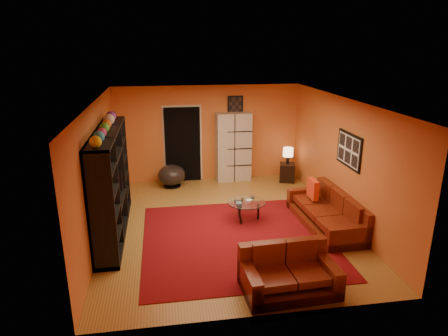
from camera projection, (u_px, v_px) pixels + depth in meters
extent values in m
plane|color=olive|center=(226.00, 224.00, 8.45)|extent=(6.00, 6.00, 0.00)
plane|color=white|center=(226.00, 101.00, 7.66)|extent=(6.00, 6.00, 0.00)
plane|color=#CD672D|center=(208.00, 133.00, 10.88)|extent=(6.00, 0.00, 6.00)
plane|color=#CD672D|center=(263.00, 232.00, 5.23)|extent=(6.00, 0.00, 6.00)
plane|color=#CD672D|center=(98.00, 172.00, 7.68)|extent=(0.00, 6.00, 6.00)
plane|color=#CD672D|center=(342.00, 160.00, 8.43)|extent=(0.00, 6.00, 6.00)
cube|color=#5B0A10|center=(236.00, 239.00, 7.80)|extent=(3.60, 3.60, 0.01)
cube|color=black|center=(183.00, 145.00, 10.82)|extent=(0.95, 0.10, 2.04)
cube|color=black|center=(349.00, 150.00, 8.05)|extent=(0.03, 1.00, 0.70)
cube|color=black|center=(235.00, 105.00, 10.74)|extent=(0.42, 0.03, 0.52)
cube|color=black|center=(111.00, 183.00, 7.79)|extent=(0.45, 3.00, 2.10)
imported|color=black|center=(114.00, 186.00, 7.86)|extent=(0.88, 0.12, 0.51)
cube|color=#55160B|center=(325.00, 219.00, 8.33)|extent=(1.00, 2.25, 0.32)
cube|color=#55160B|center=(343.00, 206.00, 8.32)|extent=(0.27, 2.22, 0.85)
cube|color=#55160B|center=(350.00, 234.00, 7.33)|extent=(0.91, 0.22, 0.62)
cube|color=#55160B|center=(307.00, 194.00, 9.24)|extent=(0.91, 0.22, 0.62)
cube|color=#55160B|center=(339.00, 217.00, 7.65)|extent=(0.71, 0.63, 0.12)
cube|color=#55160B|center=(325.00, 205.00, 8.23)|extent=(0.71, 0.63, 0.12)
cube|color=#55160B|center=(313.00, 194.00, 8.81)|extent=(0.71, 0.63, 0.12)
cube|color=#55160B|center=(289.00, 282.00, 6.13)|extent=(1.47, 0.93, 0.32)
cube|color=#55160B|center=(282.00, 256.00, 6.37)|extent=(1.44, 0.25, 0.85)
cube|color=#55160B|center=(327.00, 269.00, 6.21)|extent=(0.22, 0.87, 0.62)
cube|color=#55160B|center=(250.00, 278.00, 5.96)|extent=(0.22, 0.87, 0.62)
cube|color=#55160B|center=(308.00, 264.00, 6.05)|extent=(0.55, 0.66, 0.12)
cube|color=#55160B|center=(274.00, 268.00, 5.95)|extent=(0.55, 0.66, 0.12)
cube|color=red|center=(313.00, 189.00, 8.68)|extent=(0.12, 0.42, 0.42)
cylinder|color=silver|center=(246.00, 202.00, 8.53)|extent=(0.83, 0.83, 0.02)
cylinder|color=black|center=(258.00, 211.00, 8.57)|extent=(0.05, 0.05, 0.39)
cylinder|color=black|center=(241.00, 207.00, 8.81)|extent=(0.05, 0.05, 0.39)
cylinder|color=black|center=(240.00, 215.00, 8.39)|extent=(0.05, 0.05, 0.39)
cube|color=beige|center=(233.00, 147.00, 10.90)|extent=(0.96, 0.46, 1.88)
cylinder|color=black|center=(172.00, 186.00, 10.64)|extent=(0.44, 0.44, 0.03)
cylinder|color=black|center=(172.00, 183.00, 10.61)|extent=(0.06, 0.06, 0.15)
ellipsoid|color=#463E3F|center=(172.00, 175.00, 10.55)|extent=(0.73, 0.73, 0.55)
cube|color=black|center=(287.00, 172.00, 10.98)|extent=(0.50, 0.50, 0.50)
cylinder|color=black|center=(288.00, 160.00, 10.88)|extent=(0.08, 0.08, 0.22)
cylinder|color=#FFC88C|center=(288.00, 152.00, 10.81)|extent=(0.27, 0.27, 0.23)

